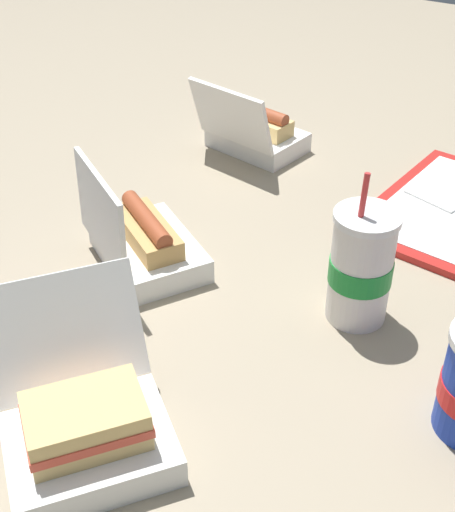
# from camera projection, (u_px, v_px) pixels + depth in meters

# --- Properties ---
(ground_plane) EXTENTS (3.20, 3.20, 0.00)m
(ground_plane) POSITION_uv_depth(u_px,v_px,m) (246.00, 273.00, 1.10)
(ground_plane) COLOR gray
(napkin_stack) EXTENTS (0.13, 0.13, 0.00)m
(napkin_stack) POSITION_uv_depth(u_px,v_px,m) (443.00, 192.00, 1.28)
(napkin_stack) COLOR white
(napkin_stack) RESTS_ON food_tray
(clamshell_hotdog_front) EXTENTS (0.22, 0.24, 0.17)m
(clamshell_hotdog_front) POSITION_uv_depth(u_px,v_px,m) (143.00, 242.00, 1.10)
(clamshell_hotdog_front) COLOR white
(clamshell_hotdog_front) RESTS_ON ground_plane
(clamshell_sandwich_corner) EXTENTS (0.28, 0.28, 0.17)m
(clamshell_sandwich_corner) POSITION_uv_depth(u_px,v_px,m) (86.00, 426.00, 0.80)
(clamshell_sandwich_corner) COLOR white
(clamshell_sandwich_corner) RESTS_ON ground_plane
(clamshell_hotdog_back) EXTENTS (0.20, 0.21, 0.16)m
(clamshell_hotdog_back) POSITION_uv_depth(u_px,v_px,m) (254.00, 132.00, 1.42)
(clamshell_hotdog_back) COLOR white
(clamshell_hotdog_back) RESTS_ON ground_plane
(soda_cup_left) EXTENTS (0.09, 0.09, 0.23)m
(soda_cup_left) POSITION_uv_depth(u_px,v_px,m) (361.00, 267.00, 0.97)
(soda_cup_left) COLOR white
(soda_cup_left) RESTS_ON ground_plane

